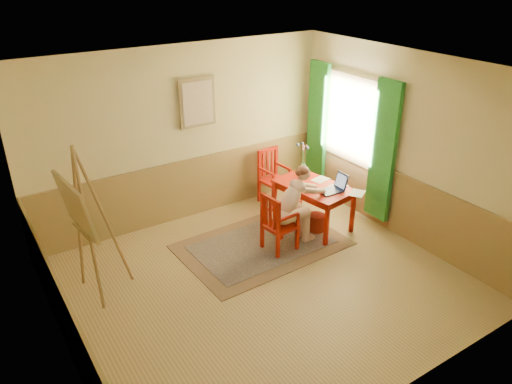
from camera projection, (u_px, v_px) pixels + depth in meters
room at (263, 188)px, 5.94m from camera, size 5.04×4.54×2.84m
wainscot at (232, 225)px, 6.93m from camera, size 5.00×4.50×1.00m
window at (349, 132)px, 7.98m from camera, size 0.12×2.01×2.20m
wall_portrait at (197, 103)px, 7.51m from camera, size 0.60×0.05×0.76m
rug at (262, 245)px, 7.38m from camera, size 2.46×1.69×0.02m
table at (313, 190)px, 7.65m from camera, size 0.91×1.30×0.72m
chair_left at (278, 223)px, 7.06m from camera, size 0.45×0.44×0.91m
chair_back at (273, 176)px, 8.50m from camera, size 0.45×0.47×0.96m
figure at (294, 203)px, 7.13m from camera, size 0.93×0.43×1.24m
laptop at (334, 187)px, 7.41m from camera, size 0.43×0.27×0.25m
papers at (328, 186)px, 7.58m from camera, size 0.92×1.05×0.00m
vase at (303, 159)px, 7.98m from camera, size 0.18×0.26×0.50m
wastebasket at (316, 223)px, 7.71m from camera, size 0.34×0.34×0.29m
easel at (80, 212)px, 5.79m from camera, size 0.72×0.91×2.04m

